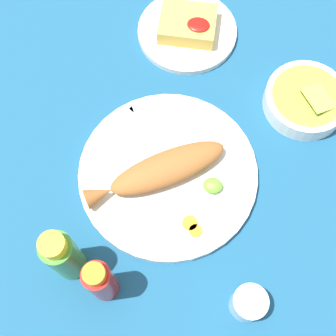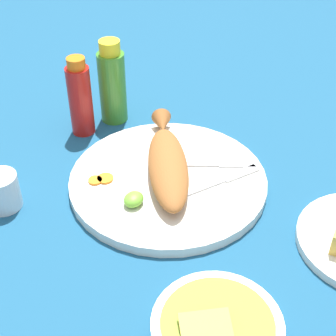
{
  "view_description": "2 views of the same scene",
  "coord_description": "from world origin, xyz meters",
  "px_view_note": "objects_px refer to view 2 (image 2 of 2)",
  "views": [
    {
      "loc": [
        0.05,
        -0.32,
        0.85
      ],
      "look_at": [
        0.0,
        0.0,
        0.04
      ],
      "focal_mm": 50.0,
      "sensor_mm": 36.0,
      "label": 1
    },
    {
      "loc": [
        0.62,
        0.31,
        0.58
      ],
      "look_at": [
        0.0,
        0.0,
        0.04
      ],
      "focal_mm": 55.0,
      "sensor_mm": 36.0,
      "label": 2
    }
  ],
  "objects_px": {
    "hot_sauce_bottle_red": "(80,98)",
    "salt_cup": "(2,193)",
    "fork_far": "(220,181)",
    "hot_sauce_bottle_green": "(112,84)",
    "guacamole_bowl": "(217,331)",
    "fork_near": "(214,164)",
    "main_plate": "(168,181)",
    "fried_fish": "(167,162)"
  },
  "relations": [
    {
      "from": "hot_sauce_bottle_green",
      "to": "salt_cup",
      "type": "distance_m",
      "value": 0.32
    },
    {
      "from": "fork_near",
      "to": "guacamole_bowl",
      "type": "height_order",
      "value": "guacamole_bowl"
    },
    {
      "from": "main_plate",
      "to": "hot_sauce_bottle_red",
      "type": "relative_size",
      "value": 2.14
    },
    {
      "from": "fork_near",
      "to": "guacamole_bowl",
      "type": "bearing_deg",
      "value": -93.4
    },
    {
      "from": "fried_fish",
      "to": "fork_near",
      "type": "relative_size",
      "value": 1.54
    },
    {
      "from": "fork_near",
      "to": "salt_cup",
      "type": "xyz_separation_m",
      "value": [
        0.24,
        -0.28,
        0.01
      ]
    },
    {
      "from": "fried_fish",
      "to": "salt_cup",
      "type": "height_order",
      "value": "salt_cup"
    },
    {
      "from": "fried_fish",
      "to": "hot_sauce_bottle_green",
      "type": "distance_m",
      "value": 0.24
    },
    {
      "from": "main_plate",
      "to": "salt_cup",
      "type": "distance_m",
      "value": 0.28
    },
    {
      "from": "fork_far",
      "to": "guacamole_bowl",
      "type": "distance_m",
      "value": 0.3
    },
    {
      "from": "main_plate",
      "to": "fork_far",
      "type": "relative_size",
      "value": 2.13
    },
    {
      "from": "hot_sauce_bottle_red",
      "to": "hot_sauce_bottle_green",
      "type": "distance_m",
      "value": 0.08
    },
    {
      "from": "hot_sauce_bottle_red",
      "to": "salt_cup",
      "type": "distance_m",
      "value": 0.25
    },
    {
      "from": "hot_sauce_bottle_green",
      "to": "guacamole_bowl",
      "type": "distance_m",
      "value": 0.56
    },
    {
      "from": "salt_cup",
      "to": "fried_fish",
      "type": "bearing_deg",
      "value": 130.19
    },
    {
      "from": "fork_far",
      "to": "salt_cup",
      "type": "height_order",
      "value": "salt_cup"
    },
    {
      "from": "fried_fish",
      "to": "fork_far",
      "type": "relative_size",
      "value": 1.64
    },
    {
      "from": "main_plate",
      "to": "salt_cup",
      "type": "bearing_deg",
      "value": -52.63
    },
    {
      "from": "guacamole_bowl",
      "to": "hot_sauce_bottle_green",
      "type": "bearing_deg",
      "value": -135.63
    },
    {
      "from": "fork_far",
      "to": "guacamole_bowl",
      "type": "bearing_deg",
      "value": -125.03
    },
    {
      "from": "hot_sauce_bottle_red",
      "to": "guacamole_bowl",
      "type": "distance_m",
      "value": 0.54
    },
    {
      "from": "main_plate",
      "to": "fork_near",
      "type": "bearing_deg",
      "value": 138.9
    },
    {
      "from": "fork_near",
      "to": "hot_sauce_bottle_green",
      "type": "relative_size",
      "value": 0.99
    },
    {
      "from": "fried_fish",
      "to": "guacamole_bowl",
      "type": "xyz_separation_m",
      "value": [
        0.27,
        0.2,
        -0.02
      ]
    },
    {
      "from": "hot_sauce_bottle_red",
      "to": "salt_cup",
      "type": "xyz_separation_m",
      "value": [
        0.25,
        0.01,
        -0.05
      ]
    },
    {
      "from": "hot_sauce_bottle_green",
      "to": "fried_fish",
      "type": "bearing_deg",
      "value": 54.83
    },
    {
      "from": "fork_near",
      "to": "fork_far",
      "type": "xyz_separation_m",
      "value": [
        0.04,
        0.03,
        0.0
      ]
    },
    {
      "from": "salt_cup",
      "to": "guacamole_bowl",
      "type": "xyz_separation_m",
      "value": [
        0.08,
        0.42,
        -0.0
      ]
    },
    {
      "from": "hot_sauce_bottle_green",
      "to": "guacamole_bowl",
      "type": "relative_size",
      "value": 1.04
    },
    {
      "from": "fork_far",
      "to": "hot_sauce_bottle_green",
      "type": "xyz_separation_m",
      "value": [
        -0.12,
        -0.28,
        0.06
      ]
    },
    {
      "from": "fork_far",
      "to": "guacamole_bowl",
      "type": "xyz_separation_m",
      "value": [
        0.28,
        0.11,
        0.0
      ]
    },
    {
      "from": "hot_sauce_bottle_red",
      "to": "fork_far",
      "type": "bearing_deg",
      "value": 80.88
    },
    {
      "from": "hot_sauce_bottle_red",
      "to": "guacamole_bowl",
      "type": "relative_size",
      "value": 0.97
    },
    {
      "from": "fork_far",
      "to": "hot_sauce_bottle_green",
      "type": "bearing_deg",
      "value": 101.09
    },
    {
      "from": "salt_cup",
      "to": "guacamole_bowl",
      "type": "bearing_deg",
      "value": 78.52
    },
    {
      "from": "fork_far",
      "to": "salt_cup",
      "type": "bearing_deg",
      "value": 156.4
    },
    {
      "from": "main_plate",
      "to": "fork_near",
      "type": "height_order",
      "value": "fork_near"
    },
    {
      "from": "fork_far",
      "to": "salt_cup",
      "type": "relative_size",
      "value": 2.59
    },
    {
      "from": "fork_near",
      "to": "hot_sauce_bottle_green",
      "type": "bearing_deg",
      "value": 136.53
    },
    {
      "from": "fork_near",
      "to": "salt_cup",
      "type": "relative_size",
      "value": 2.76
    },
    {
      "from": "hot_sauce_bottle_red",
      "to": "hot_sauce_bottle_green",
      "type": "relative_size",
      "value": 0.93
    },
    {
      "from": "main_plate",
      "to": "fork_far",
      "type": "distance_m",
      "value": 0.09
    }
  ]
}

